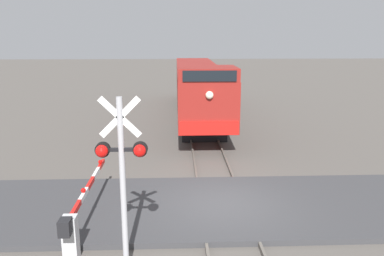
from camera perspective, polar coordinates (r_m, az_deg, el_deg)
The scene contains 7 objects.
ground_plane at distance 13.10m, azimuth 4.48°, elevation -11.63°, with size 160.00×160.00×0.00m, color #514C47.
rail_track_left at distance 13.01m, azimuth 1.29°, elevation -11.42°, with size 0.08×80.00×0.15m, color #59544C.
rail_track_right at distance 13.17m, azimuth 7.65°, elevation -11.21°, with size 0.08×80.00×0.15m, color #59544C.
road_surface at distance 13.06m, azimuth 4.49°, elevation -11.30°, with size 36.00×4.85×0.17m, color #38383A.
locomotive at distance 26.50m, azimuth 0.89°, elevation 6.07°, with size 2.83×18.73×4.08m.
crossing_signal at distance 8.99m, azimuth -10.23°, elevation -5.44°, with size 1.18×0.33×4.27m.
crossing_gate at distance 10.99m, azimuth -16.65°, elevation -12.76°, with size 0.36×5.24×1.29m.
Camera 1 is at (-1.49, -11.77, 5.56)m, focal length 36.40 mm.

